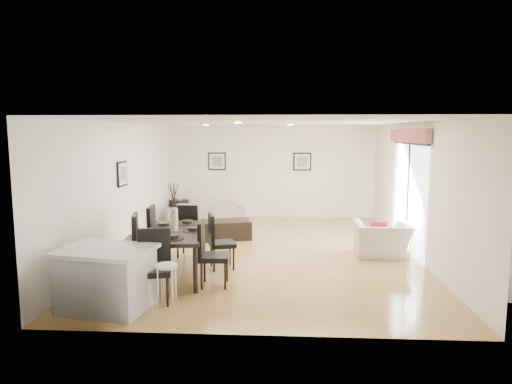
# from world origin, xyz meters

# --- Properties ---
(ground) EXTENTS (8.00, 8.00, 0.00)m
(ground) POSITION_xyz_m (0.00, 0.00, 0.00)
(ground) COLOR tan
(ground) RESTS_ON ground
(wall_back) EXTENTS (6.00, 0.04, 2.70)m
(wall_back) POSITION_xyz_m (0.00, 4.00, 1.35)
(wall_back) COLOR white
(wall_back) RESTS_ON ground
(wall_front) EXTENTS (6.00, 0.04, 2.70)m
(wall_front) POSITION_xyz_m (0.00, -4.00, 1.35)
(wall_front) COLOR white
(wall_front) RESTS_ON ground
(wall_left) EXTENTS (0.04, 8.00, 2.70)m
(wall_left) POSITION_xyz_m (-3.00, 0.00, 1.35)
(wall_left) COLOR white
(wall_left) RESTS_ON ground
(wall_right) EXTENTS (0.04, 8.00, 2.70)m
(wall_right) POSITION_xyz_m (3.00, 0.00, 1.35)
(wall_right) COLOR white
(wall_right) RESTS_ON ground
(ceiling) EXTENTS (6.00, 8.00, 0.02)m
(ceiling) POSITION_xyz_m (0.00, 0.00, 2.70)
(ceiling) COLOR white
(ceiling) RESTS_ON wall_back
(sofa) EXTENTS (2.23, 1.31, 0.61)m
(sofa) POSITION_xyz_m (-1.77, 2.85, 0.31)
(sofa) COLOR #A09881
(sofa) RESTS_ON ground
(armchair) EXTENTS (1.08, 0.95, 0.69)m
(armchair) POSITION_xyz_m (2.34, -0.22, 0.35)
(armchair) COLOR beige
(armchair) RESTS_ON ground
(courtyard_plant_b) EXTENTS (0.36, 0.36, 0.63)m
(courtyard_plant_b) POSITION_xyz_m (5.41, 0.98, 0.31)
(courtyard_plant_b) COLOR #3C5D28
(courtyard_plant_b) RESTS_ON ground
(dining_table) EXTENTS (1.19, 2.03, 0.80)m
(dining_table) POSITION_xyz_m (-1.55, -1.71, 0.72)
(dining_table) COLOR black
(dining_table) RESTS_ON ground
(dining_chair_wnear) EXTENTS (0.63, 0.63, 1.17)m
(dining_chair_wnear) POSITION_xyz_m (-2.22, -2.17, 0.65)
(dining_chair_wnear) COLOR black
(dining_chair_wnear) RESTS_ON ground
(dining_chair_wfar) EXTENTS (0.55, 0.55, 1.15)m
(dining_chair_wfar) POSITION_xyz_m (-2.22, -1.22, 0.64)
(dining_chair_wfar) COLOR black
(dining_chair_wfar) RESTS_ON ground
(dining_chair_enear) EXTENTS (0.50, 0.50, 1.07)m
(dining_chair_enear) POSITION_xyz_m (-0.87, -2.20, 0.60)
(dining_chair_enear) COLOR black
(dining_chair_enear) RESTS_ON ground
(dining_chair_efar) EXTENTS (0.57, 0.57, 1.02)m
(dining_chair_efar) POSITION_xyz_m (-0.86, -1.26, 0.57)
(dining_chair_efar) COLOR black
(dining_chair_efar) RESTS_ON ground
(dining_chair_head) EXTENTS (0.58, 0.58, 1.08)m
(dining_chair_head) POSITION_xyz_m (-1.57, -2.90, 0.60)
(dining_chair_head) COLOR black
(dining_chair_head) RESTS_ON ground
(dining_chair_foot) EXTENTS (0.52, 0.52, 1.08)m
(dining_chair_foot) POSITION_xyz_m (-1.56, -0.52, 0.60)
(dining_chair_foot) COLOR black
(dining_chair_foot) RESTS_ON ground
(vase) EXTENTS (1.01, 1.59, 0.84)m
(vase) POSITION_xyz_m (-1.55, -1.71, 1.12)
(vase) COLOR white
(vase) RESTS_ON dining_table
(coffee_table) EXTENTS (1.23, 0.92, 0.44)m
(coffee_table) POSITION_xyz_m (-0.98, 1.12, 0.22)
(coffee_table) COLOR black
(coffee_table) RESTS_ON ground
(side_table) EXTENTS (0.54, 0.54, 0.54)m
(side_table) POSITION_xyz_m (-2.70, 3.70, 0.27)
(side_table) COLOR black
(side_table) RESTS_ON ground
(table_lamp) EXTENTS (0.19, 0.19, 0.37)m
(table_lamp) POSITION_xyz_m (-2.70, 3.70, 0.77)
(table_lamp) COLOR white
(table_lamp) RESTS_ON side_table
(cushion) EXTENTS (0.34, 0.15, 0.33)m
(cushion) POSITION_xyz_m (2.24, -0.32, 0.56)
(cushion) COLOR maroon
(cushion) RESTS_ON armchair
(kitchen_island) EXTENTS (1.41, 1.18, 0.88)m
(kitchen_island) POSITION_xyz_m (-2.17, -3.25, 0.45)
(kitchen_island) COLOR silver
(kitchen_island) RESTS_ON ground
(bar_stool) EXTENTS (0.30, 0.30, 0.67)m
(bar_stool) POSITION_xyz_m (-1.30, -3.25, 0.57)
(bar_stool) COLOR white
(bar_stool) RESTS_ON ground
(framed_print_back_left) EXTENTS (0.52, 0.04, 0.52)m
(framed_print_back_left) POSITION_xyz_m (-1.60, 3.97, 1.65)
(framed_print_back_left) COLOR black
(framed_print_back_left) RESTS_ON wall_back
(framed_print_back_right) EXTENTS (0.52, 0.04, 0.52)m
(framed_print_back_right) POSITION_xyz_m (0.90, 3.97, 1.65)
(framed_print_back_right) COLOR black
(framed_print_back_right) RESTS_ON wall_back
(framed_print_left_wall) EXTENTS (0.04, 0.52, 0.52)m
(framed_print_left_wall) POSITION_xyz_m (-2.97, -0.20, 1.65)
(framed_print_left_wall) COLOR black
(framed_print_left_wall) RESTS_ON wall_left
(sliding_door) EXTENTS (0.12, 2.70, 2.57)m
(sliding_door) POSITION_xyz_m (2.96, 0.30, 1.66)
(sliding_door) COLOR white
(sliding_door) RESTS_ON wall_right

